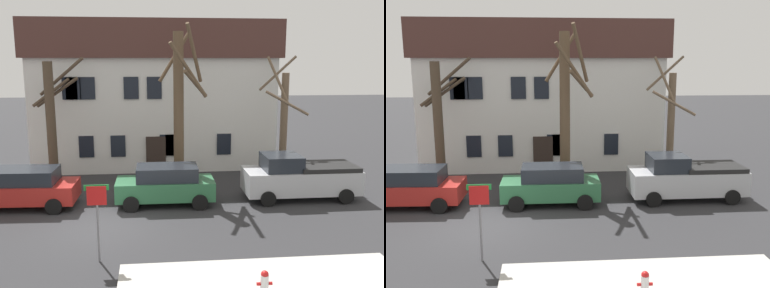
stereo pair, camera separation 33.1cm
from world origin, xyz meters
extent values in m
plane|color=#2D2D30|center=(0.00, 0.00, 0.00)|extent=(120.00, 120.00, 0.00)
cube|color=white|center=(2.23, 11.03, 3.20)|extent=(13.80, 6.47, 6.40)
cube|color=#4C2D28|center=(2.23, 11.03, 7.44)|extent=(14.30, 6.97, 2.08)
cube|color=#2D231E|center=(2.22, 7.75, 1.05)|extent=(1.10, 0.12, 2.10)
cube|color=black|center=(-1.59, 7.76, 1.60)|extent=(0.80, 0.08, 1.20)
cube|color=black|center=(0.13, 7.76, 1.60)|extent=(0.80, 0.08, 1.20)
cube|color=black|center=(2.84, 7.76, 1.60)|extent=(0.80, 0.08, 1.20)
cube|color=black|center=(3.14, 7.76, 1.60)|extent=(0.80, 0.08, 1.20)
cube|color=black|center=(6.07, 7.76, 1.60)|extent=(0.80, 0.08, 1.20)
cube|color=black|center=(-2.32, 7.76, 4.80)|extent=(0.80, 0.08, 1.20)
cube|color=black|center=(-2.14, 7.76, 4.80)|extent=(0.80, 0.08, 1.20)
cube|color=black|center=(-1.39, 7.76, 4.80)|extent=(0.80, 0.08, 1.20)
cube|color=black|center=(0.94, 7.76, 4.80)|extent=(0.80, 0.08, 1.20)
cube|color=black|center=(2.19, 7.76, 4.80)|extent=(0.80, 0.08, 1.20)
cylinder|color=#4C3D2D|center=(-2.94, 5.71, 3.12)|extent=(0.47, 0.47, 6.23)
cylinder|color=#4C3D2D|center=(-2.77, 6.79, 4.67)|extent=(2.26, 0.50, 1.59)
cylinder|color=#4C3D2D|center=(-3.05, 6.61, 4.67)|extent=(1.91, 0.40, 1.48)
cylinder|color=#4C3D2D|center=(-2.55, 6.88, 5.46)|extent=(2.48, 0.96, 2.00)
cylinder|color=brown|center=(3.29, 4.45, 3.79)|extent=(0.49, 0.49, 7.58)
cylinder|color=brown|center=(3.15, 5.18, 6.44)|extent=(1.63, 0.48, 2.41)
cylinder|color=brown|center=(3.69, 3.62, 5.83)|extent=(1.87, 1.01, 2.53)
cylinder|color=brown|center=(4.05, 3.90, 5.22)|extent=(1.31, 1.68, 1.35)
cylinder|color=brown|center=(3.99, 4.08, 6.58)|extent=(0.97, 1.61, 2.66)
cylinder|color=brown|center=(8.83, 5.64, 2.83)|extent=(0.38, 0.38, 5.65)
cylinder|color=brown|center=(8.32, 5.22, 5.27)|extent=(1.01, 1.19, 2.41)
cylinder|color=brown|center=(8.63, 4.62, 4.22)|extent=(2.14, 0.54, 1.24)
cylinder|color=brown|center=(8.72, 6.63, 5.61)|extent=(2.08, 0.37, 1.84)
cube|color=#AD231E|center=(-3.68, 2.59, 0.71)|extent=(4.87, 2.06, 0.79)
cube|color=#1E232B|center=(-3.58, 2.59, 1.42)|extent=(3.04, 1.76, 0.62)
cylinder|color=black|center=(-2.09, 1.60, 0.34)|extent=(0.69, 0.25, 0.68)
cylinder|color=black|center=(-2.01, 3.45, 0.34)|extent=(0.69, 0.25, 0.68)
cube|color=#2D6B42|center=(2.55, 2.42, 0.73)|extent=(4.29, 1.77, 0.81)
cube|color=#1E232B|center=(2.63, 2.42, 1.44)|extent=(2.67, 1.55, 0.62)
cylinder|color=black|center=(1.08, 1.57, 0.34)|extent=(0.68, 0.23, 0.68)
cylinder|color=black|center=(1.10, 3.30, 0.34)|extent=(0.68, 0.23, 0.68)
cylinder|color=black|center=(3.99, 1.54, 0.34)|extent=(0.68, 0.23, 0.68)
cylinder|color=black|center=(4.01, 3.27, 0.34)|extent=(0.68, 0.23, 0.68)
cube|color=#B7BABF|center=(8.77, 2.68, 0.85)|extent=(5.19, 1.95, 1.06)
cube|color=#1E232B|center=(7.84, 2.68, 1.73)|extent=(1.66, 1.72, 0.70)
cube|color=black|center=(9.92, 2.68, 1.48)|extent=(2.70, 1.87, 0.20)
cylinder|color=black|center=(7.01, 1.71, 0.34)|extent=(0.68, 0.22, 0.68)
cylinder|color=black|center=(7.01, 3.66, 0.34)|extent=(0.68, 0.22, 0.68)
cylinder|color=black|center=(10.54, 1.71, 0.34)|extent=(0.68, 0.22, 0.68)
cylinder|color=black|center=(10.54, 3.66, 0.34)|extent=(0.68, 0.22, 0.68)
cylinder|color=silver|center=(4.92, -5.41, 0.40)|extent=(0.22, 0.22, 0.55)
sphere|color=red|center=(4.92, -5.41, 0.69)|extent=(0.21, 0.21, 0.21)
cylinder|color=red|center=(4.76, -5.41, 0.42)|extent=(0.10, 0.09, 0.09)
cylinder|color=red|center=(5.08, -5.41, 0.42)|extent=(0.10, 0.09, 0.09)
cylinder|color=slate|center=(0.28, -2.84, 1.24)|extent=(0.07, 0.07, 2.49)
cube|color=red|center=(0.28, -2.86, 2.19)|extent=(0.60, 0.03, 0.60)
cube|color=#1E8C38|center=(0.28, -2.82, 2.44)|extent=(0.76, 0.02, 0.18)
torus|color=black|center=(-2.75, 3.68, 0.36)|extent=(0.71, 0.11, 0.71)
torus|color=black|center=(-3.79, 3.76, 0.36)|extent=(0.71, 0.11, 0.71)
cylinder|color=black|center=(-3.27, 3.72, 0.58)|extent=(1.00, 0.13, 0.19)
cylinder|color=black|center=(-3.47, 3.74, 0.81)|extent=(0.09, 0.04, 0.45)
camera|label=1|loc=(2.00, -15.50, 6.26)|focal=39.57mm
camera|label=2|loc=(2.33, -15.53, 6.26)|focal=39.57mm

